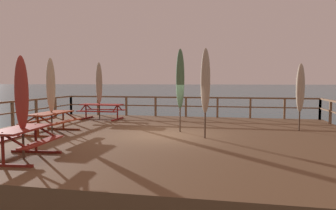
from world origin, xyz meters
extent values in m
plane|color=#2D5B6B|center=(0.00, 0.00, 0.00)|extent=(600.00, 600.00, 0.00)
cube|color=brown|center=(0.00, 0.00, 0.36)|extent=(13.82, 12.04, 0.72)
cube|color=brown|center=(0.00, 5.87, 1.77)|extent=(13.52, 0.09, 0.08)
cube|color=brown|center=(0.00, 5.87, 1.30)|extent=(13.52, 0.07, 0.06)
cube|color=brown|center=(-6.76, 5.87, 1.25)|extent=(0.10, 0.10, 1.05)
cube|color=brown|center=(-5.07, 5.87, 1.25)|extent=(0.10, 0.10, 1.05)
cube|color=brown|center=(-3.38, 5.87, 1.25)|extent=(0.10, 0.10, 1.05)
cube|color=brown|center=(-1.69, 5.87, 1.25)|extent=(0.10, 0.10, 1.05)
cube|color=brown|center=(0.00, 5.87, 1.25)|extent=(0.10, 0.10, 1.05)
cube|color=brown|center=(1.69, 5.87, 1.25)|extent=(0.10, 0.10, 1.05)
cube|color=brown|center=(3.38, 5.87, 1.25)|extent=(0.10, 0.10, 1.05)
cube|color=brown|center=(5.07, 5.87, 1.25)|extent=(0.10, 0.10, 1.05)
cube|color=brown|center=(6.76, 5.87, 1.25)|extent=(0.10, 0.10, 1.05)
cube|color=brown|center=(-6.76, 0.84, 1.25)|extent=(0.10, 0.10, 1.05)
cube|color=brown|center=(-6.76, 2.52, 1.25)|extent=(0.10, 0.10, 1.05)
cube|color=brown|center=(-6.76, 4.19, 1.25)|extent=(0.10, 0.10, 1.05)
cube|color=brown|center=(-6.76, 5.87, 1.25)|extent=(0.10, 0.10, 1.05)
cube|color=brown|center=(6.76, 4.19, 1.25)|extent=(0.10, 0.10, 1.05)
cube|color=brown|center=(6.76, 5.87, 1.25)|extent=(0.10, 0.10, 1.05)
cube|color=maroon|center=(-2.66, -4.21, 1.46)|extent=(0.90, 1.80, 0.05)
cube|color=maroon|center=(-2.10, -4.17, 1.16)|extent=(0.42, 1.76, 0.04)
cube|color=maroon|center=(-2.61, -4.90, 0.75)|extent=(1.40, 0.19, 0.06)
cylinder|color=maroon|center=(-2.61, -4.90, 1.09)|extent=(0.07, 0.07, 0.74)
cylinder|color=maroon|center=(-2.33, -4.88, 1.31)|extent=(0.63, 0.11, 0.37)
cube|color=maroon|center=(-2.72, -3.52, 0.75)|extent=(1.40, 0.19, 0.06)
cylinder|color=maroon|center=(-2.72, -3.52, 1.09)|extent=(0.07, 0.07, 0.74)
cylinder|color=maroon|center=(-2.44, -3.50, 1.31)|extent=(0.63, 0.11, 0.37)
cylinder|color=maroon|center=(-3.00, -3.55, 1.31)|extent=(0.63, 0.11, 0.37)
cube|color=maroon|center=(-4.07, 3.99, 1.46)|extent=(2.13, 0.85, 0.05)
cube|color=maroon|center=(-4.09, 3.44, 1.16)|extent=(2.11, 0.37, 0.04)
cube|color=maroon|center=(-4.04, 4.55, 1.16)|extent=(2.11, 0.37, 0.04)
cube|color=maroon|center=(-4.93, 4.03, 0.75)|extent=(0.14, 1.40, 0.06)
cylinder|color=maroon|center=(-4.93, 4.03, 1.09)|extent=(0.07, 0.07, 0.74)
cylinder|color=maroon|center=(-4.94, 3.75, 1.31)|extent=(0.08, 0.63, 0.37)
cylinder|color=maroon|center=(-4.92, 4.31, 1.31)|extent=(0.08, 0.63, 0.37)
cube|color=maroon|center=(-3.20, 3.96, 0.75)|extent=(0.14, 1.40, 0.06)
cylinder|color=maroon|center=(-3.20, 3.96, 1.09)|extent=(0.07, 0.07, 0.74)
cylinder|color=maroon|center=(-3.21, 3.68, 1.31)|extent=(0.08, 0.63, 0.37)
cylinder|color=maroon|center=(-3.19, 4.24, 1.31)|extent=(0.08, 0.63, 0.37)
cube|color=#993819|center=(-4.13, -0.46, 1.46)|extent=(0.78, 2.02, 0.05)
cube|color=#993819|center=(-3.57, -0.47, 1.16)|extent=(0.30, 2.01, 0.04)
cube|color=#993819|center=(-4.69, -0.46, 1.16)|extent=(0.30, 2.01, 0.04)
cube|color=maroon|center=(-4.14, -1.29, 0.75)|extent=(1.40, 0.09, 0.06)
cylinder|color=maroon|center=(-4.14, -1.29, 1.09)|extent=(0.07, 0.07, 0.74)
cylinder|color=maroon|center=(-3.86, -1.29, 1.31)|extent=(0.63, 0.06, 0.37)
cylinder|color=maroon|center=(-4.42, -1.28, 1.31)|extent=(0.63, 0.06, 0.37)
cube|color=maroon|center=(-4.13, 0.36, 0.75)|extent=(1.40, 0.09, 0.06)
cylinder|color=maroon|center=(-4.13, 0.36, 1.09)|extent=(0.07, 0.07, 0.74)
cylinder|color=maroon|center=(-3.85, 0.36, 1.31)|extent=(0.63, 0.06, 0.37)
cylinder|color=maroon|center=(-4.41, 0.36, 1.31)|extent=(0.63, 0.06, 0.37)
cylinder|color=#4C3828|center=(-2.60, -4.20, 1.92)|extent=(0.06, 0.06, 2.39)
ellipsoid|color=#A33328|center=(-2.60, -4.20, 2.34)|extent=(0.32, 0.32, 1.82)
cylinder|color=maroon|center=(-2.60, -4.20, 2.21)|extent=(0.21, 0.21, 0.05)
cone|color=#4C3828|center=(-2.60, -4.20, 3.18)|extent=(0.10, 0.10, 0.14)
cylinder|color=#4C3828|center=(-4.14, 3.93, 2.08)|extent=(0.06, 0.06, 2.71)
ellipsoid|color=tan|center=(-4.14, 3.93, 2.56)|extent=(0.32, 0.32, 2.06)
cylinder|color=#685B4C|center=(-4.14, 3.93, 2.40)|extent=(0.21, 0.21, 0.05)
cone|color=#4C3828|center=(-4.14, 3.93, 3.50)|extent=(0.10, 0.10, 0.14)
cylinder|color=#4C3828|center=(-4.13, -0.44, 2.03)|extent=(0.06, 0.06, 2.62)
ellipsoid|color=#CCB793|center=(-4.13, -0.44, 2.50)|extent=(0.32, 0.32, 1.99)
cylinder|color=#7A6E58|center=(-4.13, -0.44, 2.35)|extent=(0.21, 0.21, 0.05)
cone|color=#4C3828|center=(-4.13, -0.44, 3.41)|extent=(0.10, 0.10, 0.14)
cylinder|color=#4C3828|center=(4.98, 1.85, 1.95)|extent=(0.06, 0.06, 2.46)
ellipsoid|color=tan|center=(4.98, 1.85, 2.38)|extent=(0.32, 0.32, 1.87)
cylinder|color=#685B4C|center=(4.98, 1.85, 2.24)|extent=(0.21, 0.21, 0.05)
cone|color=#4C3828|center=(4.98, 1.85, 3.25)|extent=(0.10, 0.10, 0.14)
cylinder|color=#4C3828|center=(0.50, 0.73, 2.20)|extent=(0.06, 0.06, 2.96)
ellipsoid|color=#4C704C|center=(0.50, 0.73, 2.73)|extent=(0.32, 0.32, 2.25)
cylinder|color=#2D432D|center=(0.50, 0.73, 2.56)|extent=(0.21, 0.21, 0.05)
cone|color=#4C3828|center=(0.50, 0.73, 3.75)|extent=(0.10, 0.10, 0.14)
cylinder|color=#4C3828|center=(1.54, -0.46, 2.14)|extent=(0.06, 0.06, 2.85)
ellipsoid|color=tan|center=(1.54, -0.46, 2.65)|extent=(0.32, 0.32, 2.16)
cylinder|color=#685B4C|center=(1.54, -0.46, 2.49)|extent=(0.21, 0.21, 0.05)
cone|color=#4C3828|center=(1.54, -0.46, 3.64)|extent=(0.10, 0.10, 0.14)
camera|label=1|loc=(2.37, -11.00, 2.62)|focal=33.76mm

